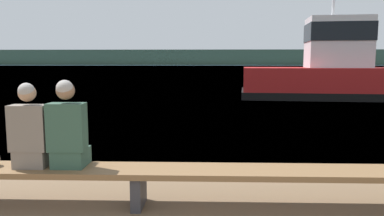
{
  "coord_description": "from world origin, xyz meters",
  "views": [
    {
      "loc": [
        0.06,
        -1.31,
        1.73
      ],
      "look_at": [
        -0.19,
        6.0,
        0.82
      ],
      "focal_mm": 35.0,
      "sensor_mm": 36.0,
      "label": 1
    }
  ],
  "objects_px": {
    "person_left": "(30,132)",
    "tugboat_red": "(330,73)",
    "bench_main": "(138,174)",
    "person_right": "(68,130)"
  },
  "relations": [
    {
      "from": "person_left",
      "to": "tugboat_red",
      "type": "xyz_separation_m",
      "value": [
        8.03,
        13.68,
        0.29
      ]
    },
    {
      "from": "bench_main",
      "to": "tugboat_red",
      "type": "xyz_separation_m",
      "value": [
        6.75,
        13.7,
        0.8
      ]
    },
    {
      "from": "person_left",
      "to": "person_right",
      "type": "bearing_deg",
      "value": -0.21
    },
    {
      "from": "person_right",
      "to": "person_left",
      "type": "bearing_deg",
      "value": 179.79
    },
    {
      "from": "bench_main",
      "to": "tugboat_red",
      "type": "relative_size",
      "value": 0.95
    },
    {
      "from": "person_left",
      "to": "tugboat_red",
      "type": "relative_size",
      "value": 0.12
    },
    {
      "from": "bench_main",
      "to": "person_left",
      "type": "distance_m",
      "value": 1.38
    },
    {
      "from": "person_left",
      "to": "person_right",
      "type": "height_order",
      "value": "person_right"
    },
    {
      "from": "tugboat_red",
      "to": "bench_main",
      "type": "bearing_deg",
      "value": 159.76
    },
    {
      "from": "tugboat_red",
      "to": "person_left",
      "type": "bearing_deg",
      "value": 155.57
    }
  ]
}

